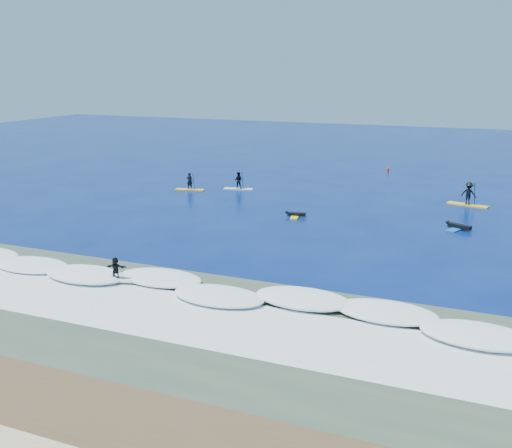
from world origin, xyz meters
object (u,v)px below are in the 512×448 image
at_px(sup_paddler_center, 238,182).
at_px(wave_surfer, 116,270).
at_px(prone_paddler_near, 296,215).
at_px(marker_buoy, 388,170).
at_px(sup_paddler_right, 468,195).
at_px(prone_paddler_far, 458,227).
at_px(sup_paddler_left, 190,184).

height_order(sup_paddler_center, wave_surfer, sup_paddler_center).
distance_m(prone_paddler_near, marker_buoy, 22.15).
bearing_deg(sup_paddler_center, sup_paddler_right, -7.70).
xyz_separation_m(sup_paddler_right, marker_buoy, (-8.66, 13.13, -0.61)).
relative_size(prone_paddler_near, prone_paddler_far, 0.85).
relative_size(prone_paddler_near, marker_buoy, 3.21).
distance_m(sup_paddler_left, wave_surfer, 23.68).
bearing_deg(sup_paddler_left, sup_paddler_center, 15.10).
distance_m(prone_paddler_far, marker_buoy, 22.51).
bearing_deg(prone_paddler_far, prone_paddler_near, 118.87).
bearing_deg(marker_buoy, prone_paddler_near, -99.04).
bearing_deg(sup_paddler_center, prone_paddler_near, -54.22).
bearing_deg(sup_paddler_center, prone_paddler_far, -29.46).
xyz_separation_m(sup_paddler_right, prone_paddler_far, (-0.36, -7.79, -0.72)).
relative_size(sup_paddler_right, marker_buoy, 5.22).
height_order(prone_paddler_near, prone_paddler_far, prone_paddler_far).
distance_m(sup_paddler_left, prone_paddler_near, 13.38).
xyz_separation_m(sup_paddler_center, marker_buoy, (11.55, 14.27, -0.43)).
bearing_deg(sup_paddler_left, marker_buoy, 35.21).
relative_size(sup_paddler_center, prone_paddler_near, 1.36).
relative_size(prone_paddler_near, wave_surfer, 1.12).
distance_m(sup_paddler_center, prone_paddler_near, 11.10).
distance_m(prone_paddler_far, wave_surfer, 24.14).
distance_m(prone_paddler_near, prone_paddler_far, 11.82).
xyz_separation_m(prone_paddler_far, wave_surfer, (-16.33, -17.77, 0.58)).
relative_size(sup_paddler_right, prone_paddler_near, 1.63).
height_order(sup_paddler_center, prone_paddler_near, sup_paddler_center).
height_order(sup_paddler_center, sup_paddler_right, sup_paddler_right).
height_order(sup_paddler_left, prone_paddler_far, sup_paddler_left).
height_order(sup_paddler_left, marker_buoy, sup_paddler_left).
distance_m(sup_paddler_left, prone_paddler_far, 24.37).
bearing_deg(marker_buoy, sup_paddler_left, -133.84).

